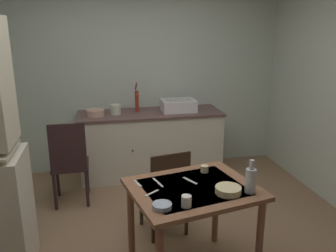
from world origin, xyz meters
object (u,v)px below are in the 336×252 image
mixing_bowl_counter (95,113)px  glass_bottle (251,180)px  sink_basin (178,105)px  dining_table (193,201)px  serving_bowl_wide (162,206)px  hand_pump (137,99)px  chair_by_counter (70,162)px  chair_far_side (166,189)px  mug_tall (186,201)px

mixing_bowl_counter → glass_bottle: (1.09, -2.18, -0.03)m
sink_basin → dining_table: sink_basin is taller
sink_basin → serving_bowl_wide: sink_basin is taller
hand_pump → serving_bowl_wide: hand_pump is taller
hand_pump → dining_table: hand_pump is taller
mixing_bowl_counter → dining_table: (0.71, -2.01, -0.25)m
sink_basin → serving_bowl_wide: bearing=-105.8°
hand_pump → glass_bottle: bearing=-76.3°
sink_basin → hand_pump: size_ratio=1.13×
mixing_bowl_counter → serving_bowl_wide: 2.32m
mixing_bowl_counter → chair_by_counter: chair_by_counter is taller
dining_table → chair_far_side: size_ratio=1.23×
mixing_bowl_counter → serving_bowl_wide: size_ratio=1.68×
sink_basin → chair_by_counter: (-1.38, -0.68, -0.43)m
chair_by_counter → glass_bottle: bearing=-48.2°
chair_by_counter → mug_tall: 1.91m
chair_far_side → glass_bottle: 1.00m
chair_far_side → mug_tall: bearing=-92.4°
hand_pump → mug_tall: bearing=-88.9°
dining_table → mug_tall: size_ratio=13.09×
dining_table → serving_bowl_wide: bearing=-137.3°
chair_far_side → sink_basin: bearing=72.4°
hand_pump → chair_by_counter: hand_pump is taller
mug_tall → mixing_bowl_counter: bearing=104.2°
sink_basin → serving_bowl_wide: 2.43m
dining_table → glass_bottle: glass_bottle is taller
serving_bowl_wide → glass_bottle: bearing=8.5°
dining_table → serving_bowl_wide: 0.42m
hand_pump → mug_tall: hand_pump is taller
chair_by_counter → glass_bottle: (1.39, -1.56, 0.36)m
sink_basin → mug_tall: size_ratio=5.43×
glass_bottle → mixing_bowl_counter: bearing=116.5°
mixing_bowl_counter → dining_table: mixing_bowl_counter is taller
mixing_bowl_counter → mug_tall: bearing=-75.8°
serving_bowl_wide → mug_tall: mug_tall is taller
dining_table → mug_tall: (-0.13, -0.28, 0.16)m
mug_tall → sink_basin: bearing=78.0°
sink_basin → mug_tall: (-0.50, -2.34, -0.13)m
glass_bottle → sink_basin: bearing=90.3°
mug_tall → glass_bottle: (0.51, 0.11, 0.06)m
chair_by_counter → dining_table: bearing=-53.9°
hand_pump → chair_by_counter: (-0.84, -0.72, -0.52)m
dining_table → chair_far_side: bearing=98.3°
chair_by_counter → mug_tall: bearing=-62.1°
dining_table → chair_by_counter: 1.72m
hand_pump → mug_tall: 2.40m
hand_pump → chair_far_side: hand_pump is taller
hand_pump → mixing_bowl_counter: size_ratio=1.76×
chair_by_counter → mug_tall: chair_by_counter is taller
sink_basin → hand_pump: bearing=175.2°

